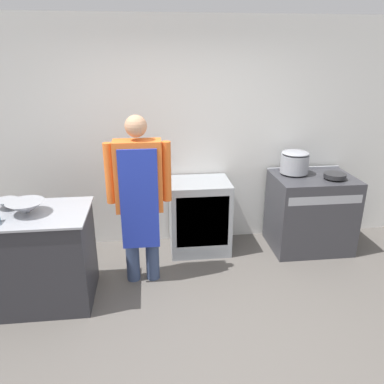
{
  "coord_description": "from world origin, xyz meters",
  "views": [
    {
      "loc": [
        -0.38,
        -2.46,
        2.28
      ],
      "look_at": [
        0.02,
        1.07,
        0.97
      ],
      "focal_mm": 35.0,
      "sensor_mm": 36.0,
      "label": 1
    }
  ],
  "objects": [
    {
      "name": "stock_pot",
      "position": [
        1.32,
        1.66,
        1.08
      ],
      "size": [
        0.33,
        0.33,
        0.27
      ],
      "color": "#9EA0A8",
      "rests_on": "stove"
    },
    {
      "name": "prep_counter",
      "position": [
        -1.49,
        0.8,
        0.46
      ],
      "size": [
        1.03,
        0.73,
        0.93
      ],
      "color": "#2D2D33",
      "rests_on": "ground_plane"
    },
    {
      "name": "stove",
      "position": [
        1.54,
        1.54,
        0.46
      ],
      "size": [
        0.94,
        0.7,
        0.94
      ],
      "color": "#38383D",
      "rests_on": "ground_plane"
    },
    {
      "name": "mixing_bowl",
      "position": [
        -1.51,
        0.78,
        0.99
      ],
      "size": [
        0.34,
        0.34,
        0.12
      ],
      "color": "#9EA0A8",
      "rests_on": "prep_counter"
    },
    {
      "name": "ground_plane",
      "position": [
        0.0,
        0.0,
        0.0
      ],
      "size": [
        14.0,
        14.0,
        0.0
      ],
      "primitive_type": "plane",
      "color": "#5B5651"
    },
    {
      "name": "wall_back",
      "position": [
        0.0,
        1.97,
        1.35
      ],
      "size": [
        8.0,
        0.05,
        2.7
      ],
      "color": "white",
      "rests_on": "ground_plane"
    },
    {
      "name": "person_cook",
      "position": [
        -0.5,
        1.04,
        1.0
      ],
      "size": [
        0.64,
        0.24,
        1.76
      ],
      "color": "#38476B",
      "rests_on": "ground_plane"
    },
    {
      "name": "small_bowl",
      "position": [
        -1.73,
        0.94,
        0.97
      ],
      "size": [
        0.22,
        0.22,
        0.08
      ],
      "color": "#9EA0A8",
      "rests_on": "prep_counter"
    },
    {
      "name": "fridge_unit",
      "position": [
        0.18,
        1.64,
        0.44
      ],
      "size": [
        0.71,
        0.56,
        0.88
      ],
      "color": "#93999E",
      "rests_on": "ground_plane"
    },
    {
      "name": "saute_pan",
      "position": [
        1.72,
        1.42,
        0.97
      ],
      "size": [
        0.25,
        0.25,
        0.05
      ],
      "color": "#262628",
      "rests_on": "stove"
    }
  ]
}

